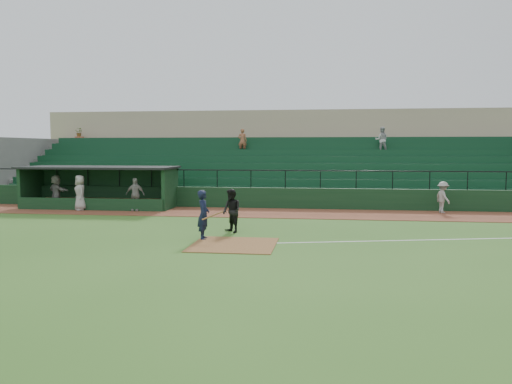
# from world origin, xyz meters

# --- Properties ---
(ground) EXTENTS (90.00, 90.00, 0.00)m
(ground) POSITION_xyz_m (0.00, 0.00, 0.00)
(ground) COLOR #315B1D
(ground) RESTS_ON ground
(warning_track) EXTENTS (40.00, 4.00, 0.03)m
(warning_track) POSITION_xyz_m (0.00, 8.00, 0.01)
(warning_track) COLOR brown
(warning_track) RESTS_ON ground
(home_plate_dirt) EXTENTS (3.00, 3.00, 0.03)m
(home_plate_dirt) POSITION_xyz_m (0.00, -1.00, 0.01)
(home_plate_dirt) COLOR brown
(home_plate_dirt) RESTS_ON ground
(foul_line) EXTENTS (17.49, 4.44, 0.01)m
(foul_line) POSITION_xyz_m (8.00, 1.20, 0.01)
(foul_line) COLOR white
(foul_line) RESTS_ON ground
(stadium_structure) EXTENTS (38.00, 13.08, 6.40)m
(stadium_structure) POSITION_xyz_m (-0.00, 16.46, 2.30)
(stadium_structure) COLOR black
(stadium_structure) RESTS_ON ground
(dugout) EXTENTS (8.90, 3.20, 2.42)m
(dugout) POSITION_xyz_m (-9.75, 9.56, 1.33)
(dugout) COLOR black
(dugout) RESTS_ON ground
(batter_at_plate) EXTENTS (1.06, 0.74, 1.89)m
(batter_at_plate) POSITION_xyz_m (-1.34, -0.00, 0.94)
(batter_at_plate) COLOR black
(batter_at_plate) RESTS_ON ground
(umpire) EXTENTS (1.09, 1.11, 1.80)m
(umpire) POSITION_xyz_m (-0.57, 1.68, 0.90)
(umpire) COLOR black
(umpire) RESTS_ON ground
(runner) EXTENTS (0.95, 1.23, 1.68)m
(runner) POSITION_xyz_m (9.50, 9.17, 0.87)
(runner) COLOR gray
(runner) RESTS_ON warning_track
(dugout_player_a) EXTENTS (1.09, 0.48, 1.83)m
(dugout_player_a) POSITION_xyz_m (-7.09, 7.79, 0.94)
(dugout_player_a) COLOR gray
(dugout_player_a) RESTS_ON warning_track
(dugout_player_b) EXTENTS (1.09, 1.13, 1.95)m
(dugout_player_b) POSITION_xyz_m (-10.25, 7.71, 1.01)
(dugout_player_b) COLOR #A49F99
(dugout_player_b) RESTS_ON warning_track
(dugout_player_c) EXTENTS (1.79, 1.40, 1.89)m
(dugout_player_c) POSITION_xyz_m (-12.27, 8.81, 0.98)
(dugout_player_c) COLOR #A29D98
(dugout_player_c) RESTS_ON warning_track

